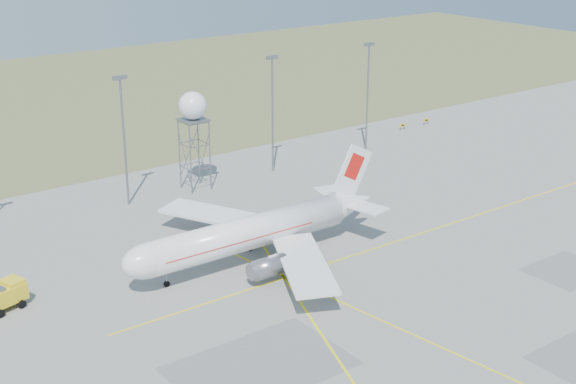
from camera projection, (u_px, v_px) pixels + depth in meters
ground at (503, 367)px, 82.33m from camera, size 400.00×400.00×0.00m
grass_strip at (28, 105)px, 188.07m from camera, size 400.00×120.00×0.03m
mast_b at (123, 130)px, 122.47m from camera, size 2.20×0.50×20.50m
mast_c at (272, 104)px, 138.12m from camera, size 2.20×0.50×20.50m
mast_d at (368, 88)px, 150.42m from camera, size 2.20×0.50×20.50m
taxi_sign_near at (403, 125)px, 167.50m from camera, size 1.60×0.17×1.20m
taxi_sign_far at (426, 120)px, 171.41m from camera, size 1.60×0.17×1.20m
airliner_main at (252, 233)px, 105.10m from camera, size 39.12×38.09×13.32m
radar_tower at (194, 135)px, 130.17m from camera, size 4.54×4.54×16.45m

